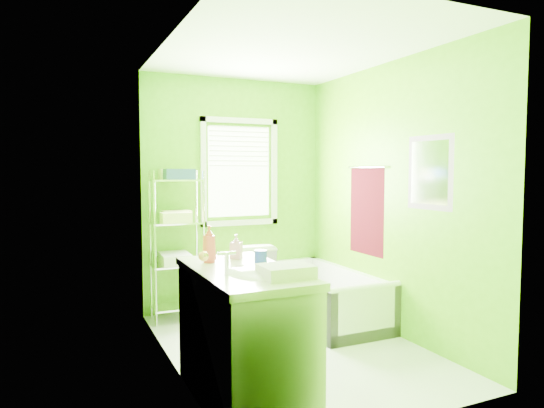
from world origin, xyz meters
name	(u,v)px	position (x,y,z in m)	size (l,w,h in m)	color
ground	(292,347)	(0.00, 0.00, 0.00)	(2.90, 2.90, 0.00)	silver
room_envelope	(292,173)	(0.00, 0.00, 1.55)	(2.14, 2.94, 2.62)	#51A107
window	(240,166)	(0.05, 1.42, 1.61)	(0.92, 0.05, 1.22)	white
door	(213,265)	(-1.04, -1.00, 1.00)	(0.09, 0.80, 2.00)	white
right_wall_decor	(390,196)	(1.04, -0.02, 1.32)	(0.04, 1.48, 1.17)	#460810
bathtub	(323,303)	(0.66, 0.59, 0.17)	(0.77, 1.65, 0.53)	white
toilet	(246,278)	(-0.01, 1.11, 0.40)	(0.44, 0.78, 0.80)	white
vanity	(244,331)	(-0.75, -0.77, 0.49)	(0.62, 1.22, 1.18)	white
wire_shelf_unit	(178,229)	(-0.73, 1.20, 0.96)	(0.54, 0.43, 1.58)	silver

